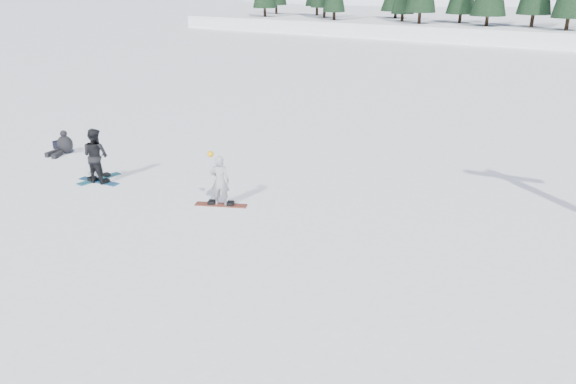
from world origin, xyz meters
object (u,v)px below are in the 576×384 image
at_px(snowboarder_woman, 220,181).
at_px(snowboarder_man, 96,156).
at_px(seated_rider, 64,145).
at_px(gear_bag, 59,145).
at_px(snowboard_loose_a, 99,179).

distance_m(snowboarder_woman, snowboarder_man, 4.60).
height_order(seated_rider, gear_bag, seated_rider).
bearing_deg(gear_bag, snowboarder_man, -19.20).
bearing_deg(seated_rider, snowboarder_woman, -24.11).
xyz_separation_m(seated_rider, gear_bag, (-0.70, 0.26, -0.19)).
height_order(snowboarder_man, snowboard_loose_a, snowboarder_man).
xyz_separation_m(snowboarder_woman, snowboard_loose_a, (-4.73, -0.57, -0.74)).
bearing_deg(snowboard_loose_a, gear_bag, 75.73).
xyz_separation_m(gear_bag, snowboard_loose_a, (4.16, -1.35, -0.14)).
relative_size(seated_rider, snowboard_loose_a, 0.75).
distance_m(seated_rider, snowboard_loose_a, 3.64).
bearing_deg(seated_rider, snowboard_loose_a, -38.04).
distance_m(snowboarder_man, seated_rider, 3.90).
xyz_separation_m(snowboarder_woman, seated_rider, (-8.19, 0.52, -0.42)).
bearing_deg(gear_bag, snowboard_loose_a, -18.00).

